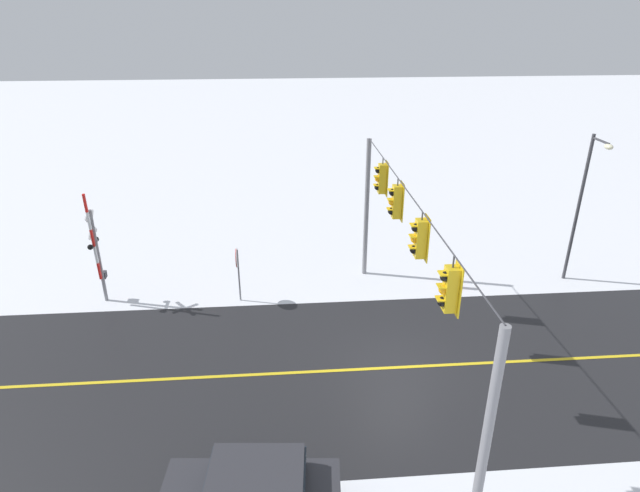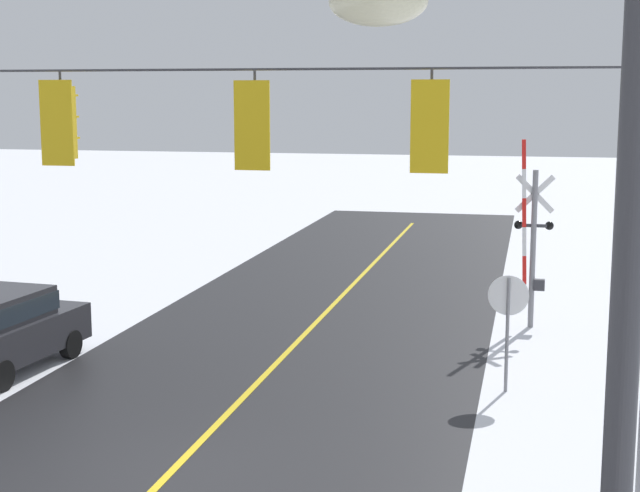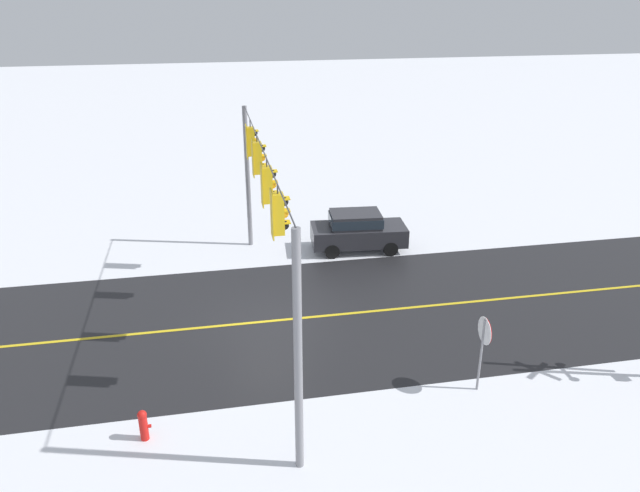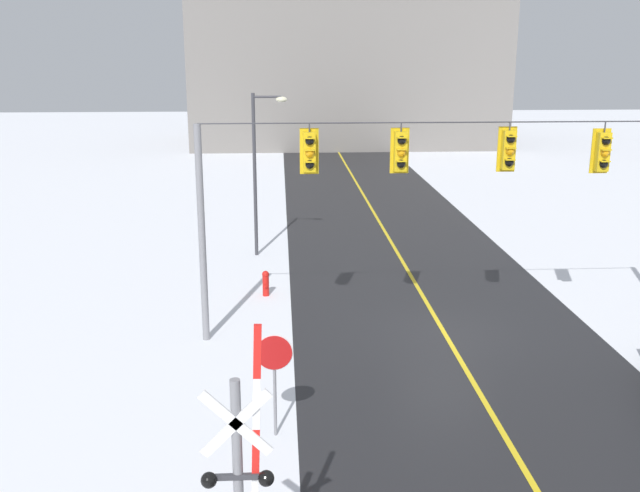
{
  "view_description": "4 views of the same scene",
  "coord_description": "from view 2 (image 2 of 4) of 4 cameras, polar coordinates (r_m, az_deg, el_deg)",
  "views": [
    {
      "loc": [
        14.28,
        -3.74,
        11.11
      ],
      "look_at": [
        -3.19,
        -2.33,
        3.17
      ],
      "focal_mm": 29.63,
      "sensor_mm": 36.0,
      "label": 1
    },
    {
      "loc": [
        -5.39,
        13.08,
        5.85
      ],
      "look_at": [
        -1.71,
        -3.18,
        3.18
      ],
      "focal_mm": 53.29,
      "sensor_mm": 36.0,
      "label": 2
    },
    {
      "loc": [
        -18.36,
        1.68,
        10.71
      ],
      "look_at": [
        -1.09,
        -1.63,
        3.18
      ],
      "focal_mm": 34.07,
      "sensor_mm": 36.0,
      "label": 3
    },
    {
      "loc": [
        -4.8,
        -19.66,
        8.12
      ],
      "look_at": [
        -3.76,
        -1.14,
        3.07
      ],
      "focal_mm": 40.58,
      "sensor_mm": 36.0,
      "label": 4
    }
  ],
  "objects": [
    {
      "name": "railroad_crossing",
      "position": [
        24.42,
        12.63,
        0.48
      ],
      "size": [
        0.98,
        0.31,
        4.75
      ],
      "color": "gray",
      "rests_on": "ground"
    },
    {
      "name": "signal_span",
      "position": [
        14.24,
        -9.74,
        3.35
      ],
      "size": [
        14.2,
        0.47,
        6.22
      ],
      "color": "gray",
      "rests_on": "ground"
    },
    {
      "name": "ground_plane",
      "position": [
        15.3,
        -9.16,
        -13.5
      ],
      "size": [
        160.0,
        160.0,
        0.0
      ],
      "primitive_type": "plane",
      "color": "white"
    },
    {
      "name": "stop_sign",
      "position": [
        19.06,
        11.23,
        -3.62
      ],
      "size": [
        0.8,
        0.09,
        2.35
      ],
      "color": "gray",
      "rests_on": "ground"
    },
    {
      "name": "parked_car_charcoal",
      "position": [
        21.32,
        -18.53,
        -4.67
      ],
      "size": [
        2.08,
        4.3,
        1.74
      ],
      "color": "#2D2D33",
      "rests_on": "ground"
    }
  ]
}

